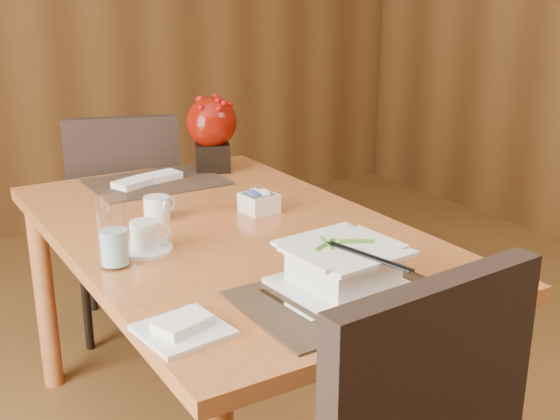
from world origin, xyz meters
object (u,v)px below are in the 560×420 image
coffee_cup (145,238)px  berry_decor (212,129)px  creamer_jug (157,208)px  far_chair (127,214)px  sugar_caddy (259,203)px  bread_plate (183,330)px  dining_table (230,259)px  water_glass (113,233)px  soup_setting (343,268)px

coffee_cup → berry_decor: 0.84m
creamer_jug → far_chair: 0.79m
coffee_cup → far_chair: far_chair is taller
sugar_caddy → berry_decor: size_ratio=0.35×
coffee_cup → bread_plate: 0.48m
sugar_caddy → bread_plate: bearing=-131.0°
dining_table → coffee_cup: 0.30m
water_glass → creamer_jug: bearing=51.5°
dining_table → coffee_cup: coffee_cup is taller
creamer_jug → sugar_caddy: bearing=-34.6°
water_glass → dining_table: bearing=16.0°
sugar_caddy → far_chair: far_chair is taller
sugar_caddy → far_chair: size_ratio=0.10×
berry_decor → bread_plate: size_ratio=1.69×
bread_plate → far_chair: (0.38, 1.42, -0.22)m
bread_plate → sugar_caddy: bearing=49.0°
soup_setting → berry_decor: 1.14m
dining_table → water_glass: size_ratio=8.56×
soup_setting → water_glass: size_ratio=1.63×
berry_decor → bread_plate: bearing=-118.9°
dining_table → water_glass: (-0.37, -0.11, 0.18)m
sugar_caddy → bread_plate: 0.78m
sugar_caddy → bread_plate: (-0.51, -0.59, -0.02)m
coffee_cup → bread_plate: (-0.10, -0.47, -0.03)m
dining_table → soup_setting: size_ratio=5.25×
sugar_caddy → far_chair: (-0.14, 0.83, -0.25)m
water_glass → far_chair: far_chair is taller
water_glass → bread_plate: water_glass is taller
creamer_jug → soup_setting: bearing=-92.9°
creamer_jug → coffee_cup: bearing=-136.0°
sugar_caddy → creamer_jug: bearing=162.4°
bread_plate → far_chair: far_chair is taller
creamer_jug → far_chair: bearing=61.0°
creamer_jug → berry_decor: 0.60m
dining_table → creamer_jug: size_ratio=15.24×
bread_plate → far_chair: 1.49m
bread_plate → coffee_cup: bearing=77.8°
soup_setting → bread_plate: soup_setting is taller
water_glass → creamer_jug: 0.36m
coffee_cup → water_glass: bearing=-149.3°
berry_decor → far_chair: 0.54m
coffee_cup → berry_decor: size_ratio=0.52×
dining_table → berry_decor: bearing=67.8°
sugar_caddy → dining_table: bearing=-151.4°
creamer_jug → berry_decor: bearing=30.4°
dining_table → coffee_cup: size_ratio=10.55×
water_glass → sugar_caddy: size_ratio=1.83×
sugar_caddy → soup_setting: bearing=-101.5°
coffee_cup → far_chair: 1.02m
dining_table → berry_decor: (0.25, 0.60, 0.25)m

